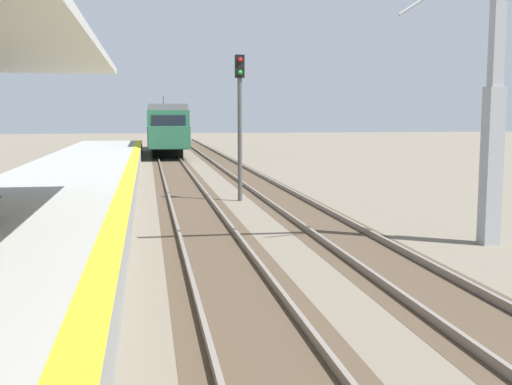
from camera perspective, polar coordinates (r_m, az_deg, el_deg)
station_platform at (r=16.53m, az=-19.78°, el=-2.66°), size 5.00×80.00×0.91m
track_pair_nearest_platform at (r=20.34m, az=-5.44°, el=-1.69°), size 2.34×120.00×0.16m
track_pair_middle at (r=20.86m, az=3.92°, el=-1.45°), size 2.34×120.00×0.16m
approaching_train at (r=52.78m, az=-8.14°, el=5.89°), size 2.93×19.60×4.76m
rail_signal_post at (r=22.86m, az=-1.46°, el=7.21°), size 0.32×0.34×5.20m
catenary_pylon_far_side at (r=15.94m, az=19.63°, el=8.38°), size 5.00×0.40×7.50m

